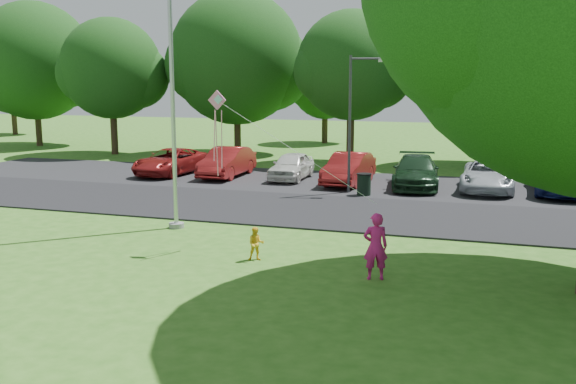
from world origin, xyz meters
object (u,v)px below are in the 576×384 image
(flagpole, at_px, (173,101))
(child_yellow, at_px, (256,244))
(trash_can, at_px, (364,185))
(woman, at_px, (375,246))
(kite, at_px, (221,118))
(street_lamp, at_px, (355,112))

(flagpole, relative_size, child_yellow, 10.81)
(flagpole, xyz_separation_m, trash_can, (4.79, 7.55, -3.68))
(flagpole, xyz_separation_m, child_yellow, (3.88, -2.81, -3.70))
(trash_can, height_order, child_yellow, trash_can)
(flagpole, distance_m, trash_can, 9.67)
(woman, relative_size, kite, 0.33)
(trash_can, distance_m, woman, 11.31)
(trash_can, bearing_deg, street_lamp, 136.12)
(kite, bearing_deg, trash_can, 79.55)
(flagpole, bearing_deg, trash_can, 57.59)
(street_lamp, relative_size, woman, 3.49)
(flagpole, bearing_deg, woman, -25.66)
(woman, bearing_deg, child_yellow, -30.40)
(flagpole, bearing_deg, kite, -38.21)
(flagpole, height_order, trash_can, flagpole)
(street_lamp, distance_m, trash_can, 3.10)
(street_lamp, xyz_separation_m, kite, (-1.72, -10.06, 0.28))
(street_lamp, xyz_separation_m, woman, (2.99, -11.54, -2.67))
(flagpole, xyz_separation_m, woman, (7.25, -3.48, -3.33))
(street_lamp, bearing_deg, kite, -113.90)
(flagpole, height_order, kite, flagpole)
(woman, bearing_deg, street_lamp, -94.61)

